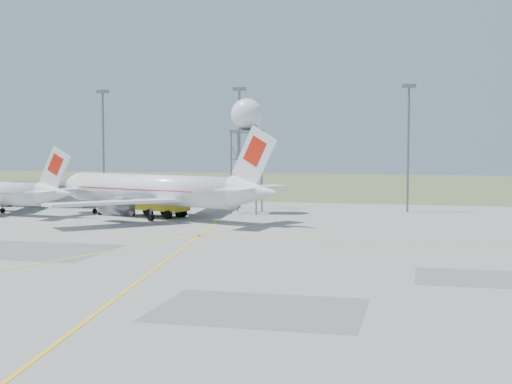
% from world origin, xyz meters
% --- Properties ---
extents(ground, '(400.00, 400.00, 0.00)m').
position_xyz_m(ground, '(0.00, 0.00, 0.00)').
color(ground, gray).
rests_on(ground, ground).
extents(grass_strip, '(400.00, 120.00, 0.03)m').
position_xyz_m(grass_strip, '(0.00, 140.00, 0.01)').
color(grass_strip, '#4F6236').
rests_on(grass_strip, ground).
extents(building_grey, '(19.00, 10.00, 3.90)m').
position_xyz_m(building_grey, '(-45.00, 64.00, 1.97)').
color(building_grey, gray).
rests_on(building_grey, ground).
extents(mast_a, '(2.20, 0.50, 20.50)m').
position_xyz_m(mast_a, '(-35.00, 66.00, 12.07)').
color(mast_a, slate).
rests_on(mast_a, ground).
extents(mast_b, '(2.20, 0.50, 20.50)m').
position_xyz_m(mast_b, '(-10.00, 66.00, 12.07)').
color(mast_b, slate).
rests_on(mast_b, ground).
extents(mast_c, '(2.20, 0.50, 20.50)m').
position_xyz_m(mast_c, '(18.00, 66.00, 12.07)').
color(mast_c, slate).
rests_on(mast_c, ground).
extents(airliner_main, '(38.44, 36.16, 13.46)m').
position_xyz_m(airliner_main, '(-17.70, 47.37, 4.12)').
color(airliner_main, white).
rests_on(airliner_main, ground).
extents(radar_tower, '(5.01, 5.01, 18.12)m').
position_xyz_m(radar_tower, '(-6.77, 58.20, 10.17)').
color(radar_tower, slate).
rests_on(radar_tower, ground).
extents(fire_truck, '(10.71, 6.66, 4.06)m').
position_xyz_m(fire_truck, '(-18.47, 49.86, 1.95)').
color(fire_truck, gold).
rests_on(fire_truck, ground).
extents(baggage_tug, '(2.34, 1.93, 1.74)m').
position_xyz_m(baggage_tug, '(-27.26, 50.47, 0.66)').
color(baggage_tug, '#B2160C').
rests_on(baggage_tug, ground).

